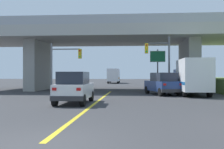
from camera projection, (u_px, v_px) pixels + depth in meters
ground at (112, 90)px, 31.46m from camera, size 160.00×160.00×0.00m
overpass_bridge at (112, 42)px, 31.46m from camera, size 32.92×10.47×7.78m
lane_divider_stripe at (97, 102)px, 18.10m from camera, size 0.20×21.92×0.01m
suv_lead at (74, 88)px, 17.04m from camera, size 1.91×4.30×2.02m
suv_crossing at (163, 84)px, 24.39m from camera, size 3.14×4.94×2.02m
box_truck at (192, 77)px, 23.70m from camera, size 2.33×6.46×3.17m
traffic_signal_nearside at (161, 58)px, 25.58m from camera, size 2.39×0.36×5.46m
traffic_signal_farside at (62, 61)px, 27.26m from camera, size 3.19×0.36×5.05m
highway_sign at (158, 60)px, 29.44m from camera, size 1.67×0.17×4.60m
semi_truck_distant at (114, 76)px, 57.19m from camera, size 2.33×7.30×3.05m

